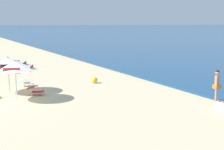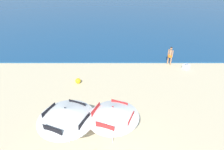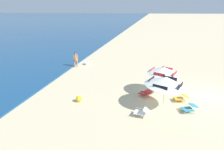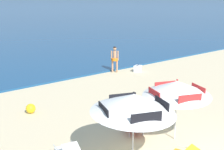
{
  "view_description": "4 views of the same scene",
  "coord_description": "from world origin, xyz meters",
  "px_view_note": "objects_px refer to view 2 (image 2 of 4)",
  "views": [
    {
      "loc": [
        15.82,
        0.37,
        3.87
      ],
      "look_at": [
        1.97,
        7.44,
        1.28
      ],
      "focal_mm": 50.86,
      "sensor_mm": 36.0,
      "label": 1
    },
    {
      "loc": [
        -0.15,
        -2.97,
        6.71
      ],
      "look_at": [
        -0.14,
        7.63,
        1.12
      ],
      "focal_mm": 29.83,
      "sensor_mm": 36.0,
      "label": 2
    },
    {
      "loc": [
        -12.77,
        4.11,
        5.64
      ],
      "look_at": [
        -0.45,
        6.71,
        1.25
      ],
      "focal_mm": 29.66,
      "sensor_mm": 36.0,
      "label": 3
    },
    {
      "loc": [
        -8.24,
        -3.06,
        4.62
      ],
      "look_at": [
        1.08,
        7.68,
        1.15
      ],
      "focal_mm": 52.46,
      "sensor_mm": 36.0,
      "label": 4
    }
  ],
  "objects_px": {
    "beach_umbrella_striped_main": "(65,114)",
    "lounge_chair_under_umbrella": "(46,120)",
    "person_standing_near_shore": "(170,54)",
    "lounge_chair_beside_umbrella": "(98,121)",
    "cooler_box": "(186,66)",
    "beach_ball": "(78,81)",
    "beach_umbrella_striped_second": "(112,112)"
  },
  "relations": [
    {
      "from": "cooler_box",
      "to": "beach_ball",
      "type": "height_order",
      "value": "cooler_box"
    },
    {
      "from": "beach_umbrella_striped_main",
      "to": "person_standing_near_shore",
      "type": "relative_size",
      "value": 1.71
    },
    {
      "from": "lounge_chair_beside_umbrella",
      "to": "beach_ball",
      "type": "relative_size",
      "value": 2.55
    },
    {
      "from": "beach_umbrella_striped_main",
      "to": "lounge_chair_under_umbrella",
      "type": "distance_m",
      "value": 2.36
    },
    {
      "from": "lounge_chair_under_umbrella",
      "to": "beach_umbrella_striped_second",
      "type": "bearing_deg",
      "value": -19.4
    },
    {
      "from": "beach_umbrella_striped_main",
      "to": "beach_umbrella_striped_second",
      "type": "bearing_deg",
      "value": 0.79
    },
    {
      "from": "person_standing_near_shore",
      "to": "beach_umbrella_striped_main",
      "type": "bearing_deg",
      "value": -128.63
    },
    {
      "from": "lounge_chair_under_umbrella",
      "to": "beach_umbrella_striped_main",
      "type": "bearing_deg",
      "value": -40.41
    },
    {
      "from": "person_standing_near_shore",
      "to": "cooler_box",
      "type": "distance_m",
      "value": 1.61
    },
    {
      "from": "lounge_chair_beside_umbrella",
      "to": "person_standing_near_shore",
      "type": "xyz_separation_m",
      "value": [
        5.63,
        7.42,
        0.65
      ]
    },
    {
      "from": "beach_umbrella_striped_main",
      "to": "cooler_box",
      "type": "xyz_separation_m",
      "value": [
        8.02,
        7.74,
        -1.48
      ]
    },
    {
      "from": "lounge_chair_under_umbrella",
      "to": "beach_ball",
      "type": "relative_size",
      "value": 2.5
    },
    {
      "from": "lounge_chair_under_umbrella",
      "to": "person_standing_near_shore",
      "type": "bearing_deg",
      "value": 41.56
    },
    {
      "from": "cooler_box",
      "to": "beach_umbrella_striped_main",
      "type": "bearing_deg",
      "value": -136.01
    },
    {
      "from": "person_standing_near_shore",
      "to": "cooler_box",
      "type": "xyz_separation_m",
      "value": [
        1.17,
        -0.83,
        -0.73
      ]
    },
    {
      "from": "lounge_chair_beside_umbrella",
      "to": "beach_ball",
      "type": "distance_m",
      "value": 4.55
    },
    {
      "from": "beach_umbrella_striped_second",
      "to": "beach_ball",
      "type": "distance_m",
      "value": 6.07
    },
    {
      "from": "beach_umbrella_striped_second",
      "to": "lounge_chair_beside_umbrella",
      "type": "height_order",
      "value": "beach_umbrella_striped_second"
    },
    {
      "from": "beach_umbrella_striped_main",
      "to": "lounge_chair_under_umbrella",
      "type": "relative_size",
      "value": 2.82
    },
    {
      "from": "lounge_chair_under_umbrella",
      "to": "lounge_chair_beside_umbrella",
      "type": "height_order",
      "value": "lounge_chair_under_umbrella"
    },
    {
      "from": "beach_umbrella_striped_main",
      "to": "lounge_chair_beside_umbrella",
      "type": "bearing_deg",
      "value": 43.3
    },
    {
      "from": "beach_umbrella_striped_main",
      "to": "lounge_chair_beside_umbrella",
      "type": "height_order",
      "value": "beach_umbrella_striped_main"
    },
    {
      "from": "beach_ball",
      "to": "lounge_chair_beside_umbrella",
      "type": "bearing_deg",
      "value": -68.11
    },
    {
      "from": "person_standing_near_shore",
      "to": "beach_ball",
      "type": "xyz_separation_m",
      "value": [
        -7.33,
        -3.2,
        -0.74
      ]
    },
    {
      "from": "beach_umbrella_striped_second",
      "to": "person_standing_near_shore",
      "type": "xyz_separation_m",
      "value": [
        4.89,
        8.54,
        -0.81
      ]
    },
    {
      "from": "lounge_chair_under_umbrella",
      "to": "cooler_box",
      "type": "bearing_deg",
      "value": 34.57
    },
    {
      "from": "lounge_chair_under_umbrella",
      "to": "lounge_chair_beside_umbrella",
      "type": "relative_size",
      "value": 0.98
    },
    {
      "from": "beach_umbrella_striped_second",
      "to": "lounge_chair_beside_umbrella",
      "type": "relative_size",
      "value": 3.12
    },
    {
      "from": "person_standing_near_shore",
      "to": "lounge_chair_under_umbrella",
      "type": "bearing_deg",
      "value": -138.44
    },
    {
      "from": "beach_umbrella_striped_main",
      "to": "beach_umbrella_striped_second",
      "type": "height_order",
      "value": "beach_umbrella_striped_second"
    },
    {
      "from": "lounge_chair_under_umbrella",
      "to": "cooler_box",
      "type": "xyz_separation_m",
      "value": [
        9.45,
        6.51,
        -0.07
      ]
    },
    {
      "from": "person_standing_near_shore",
      "to": "cooler_box",
      "type": "relative_size",
      "value": 2.74
    }
  ]
}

